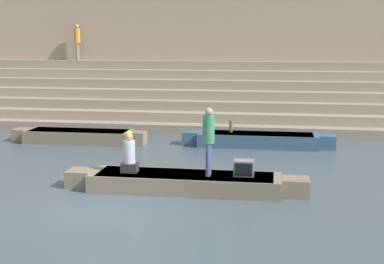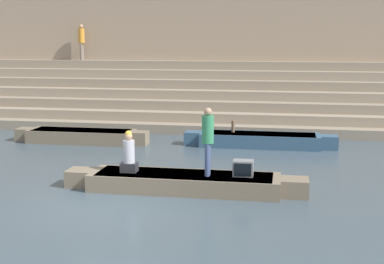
# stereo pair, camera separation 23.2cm
# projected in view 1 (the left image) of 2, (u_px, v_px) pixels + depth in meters

# --- Properties ---
(ground_plane) EXTENTS (120.00, 120.00, 0.00)m
(ground_plane) POSITION_uv_depth(u_px,v_px,m) (106.00, 205.00, 12.72)
(ground_plane) COLOR #3D4C56
(ghat_steps) EXTENTS (36.00, 5.07, 2.83)m
(ghat_steps) POSITION_uv_depth(u_px,v_px,m) (190.00, 102.00, 24.90)
(ghat_steps) COLOR gray
(ghat_steps) RESTS_ON ground
(back_wall) EXTENTS (34.20, 1.28, 9.44)m
(back_wall) POSITION_uv_depth(u_px,v_px,m) (198.00, 23.00, 26.60)
(back_wall) COLOR tan
(back_wall) RESTS_ON ground
(rowboat_main) EXTENTS (6.35, 1.37, 0.45)m
(rowboat_main) POSITION_uv_depth(u_px,v_px,m) (185.00, 182.00, 13.91)
(rowboat_main) COLOR #756651
(rowboat_main) RESTS_ON ground
(person_standing) EXTENTS (0.30, 0.30, 1.76)m
(person_standing) POSITION_uv_depth(u_px,v_px,m) (209.00, 136.00, 13.56)
(person_standing) COLOR #3D4C75
(person_standing) RESTS_ON rowboat_main
(person_rowing) EXTENTS (0.42, 0.33, 1.11)m
(person_rowing) POSITION_uv_depth(u_px,v_px,m) (129.00, 155.00, 13.99)
(person_rowing) COLOR #28282D
(person_rowing) RESTS_ON rowboat_main
(tv_set) EXTENTS (0.52, 0.39, 0.40)m
(tv_set) POSITION_uv_depth(u_px,v_px,m) (244.00, 168.00, 13.68)
(tv_set) COLOR slate
(tv_set) RESTS_ON rowboat_main
(moored_boat_shore) EXTENTS (5.18, 1.19, 0.49)m
(moored_boat_shore) POSITION_uv_depth(u_px,v_px,m) (79.00, 136.00, 20.28)
(moored_boat_shore) COLOR #756651
(moored_boat_shore) RESTS_ON ground
(moored_boat_distant) EXTENTS (5.56, 1.19, 0.49)m
(moored_boat_distant) POSITION_uv_depth(u_px,v_px,m) (258.00, 139.00, 19.60)
(moored_boat_distant) COLOR #33516B
(moored_boat_distant) RESTS_ON ground
(mooring_post) EXTENTS (0.12, 0.12, 0.93)m
(mooring_post) POSITION_uv_depth(u_px,v_px,m) (231.00, 133.00, 19.85)
(mooring_post) COLOR brown
(mooring_post) RESTS_ON ground
(person_on_steps) EXTENTS (0.31, 0.31, 1.78)m
(person_on_steps) POSITION_uv_depth(u_px,v_px,m) (77.00, 39.00, 26.73)
(person_on_steps) COLOR #756656
(person_on_steps) RESTS_ON ghat_steps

